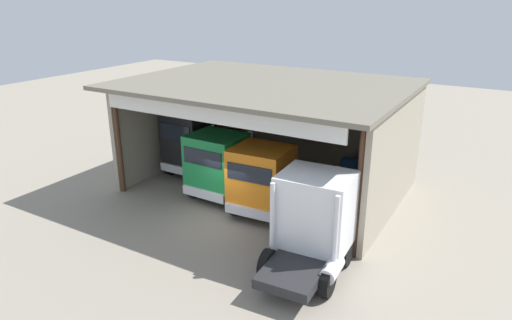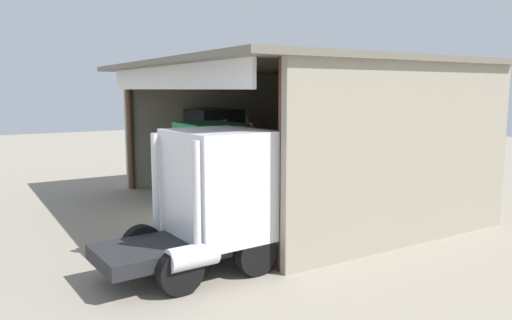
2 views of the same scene
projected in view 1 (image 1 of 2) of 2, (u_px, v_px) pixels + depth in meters
The scene contains 8 objects.
ground_plane at pixel (221, 220), 20.70m from camera, with size 80.00×80.00×0.00m, color gray.
workshop_shed at pixel (277, 112), 23.66m from camera, with size 13.54×10.32×5.66m.
truck_black_center_right_bay at pixel (191, 141), 25.41m from camera, with size 2.53×4.54×3.74m.
truck_green_left_bay at pixel (220, 164), 22.56m from camera, with size 2.74×4.74×3.36m.
truck_orange_right_bay at pixel (264, 178), 20.86m from camera, with size 2.83×5.11×3.29m.
truck_white_center_left_bay at pixel (313, 221), 16.57m from camera, with size 2.91×4.54×3.63m.
oil_drum at pixel (365, 170), 25.33m from camera, with size 0.58×0.58×0.92m, color #194CB2.
tool_cart at pixel (350, 167), 25.61m from camera, with size 0.90×0.60×1.00m, color #1E59A5.
Camera 1 is at (10.76, -15.16, 9.63)m, focal length 32.02 mm.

